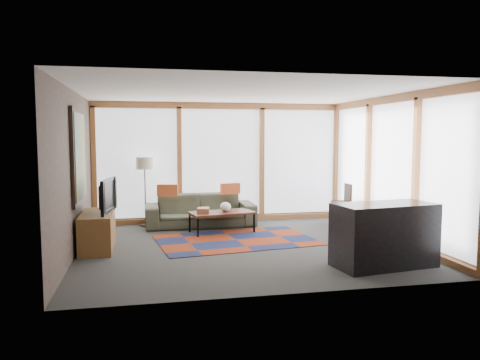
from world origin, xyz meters
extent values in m
plane|color=#292926|center=(0.00, 0.00, 0.00)|extent=(5.50, 5.50, 0.00)
cube|color=#3B2F29|center=(-2.75, 0.00, 1.30)|extent=(0.04, 5.00, 2.60)
cube|color=#3B2F29|center=(0.00, -2.50, 1.30)|extent=(5.50, 0.04, 2.60)
cube|color=silver|center=(0.00, 0.00, 2.60)|extent=(5.50, 5.00, 0.04)
cube|color=white|center=(0.00, 2.47, 1.30)|extent=(5.30, 0.02, 2.35)
cube|color=white|center=(2.72, 0.00, 1.30)|extent=(0.02, 4.80, 2.35)
cube|color=black|center=(-2.71, 0.30, 1.55)|extent=(0.05, 1.35, 1.55)
cube|color=gold|center=(-2.69, 0.30, 1.55)|extent=(0.02, 1.20, 1.40)
cube|color=maroon|center=(-0.06, 0.45, 0.01)|extent=(2.98, 2.13, 0.01)
imported|color=#323727|center=(-0.53, 1.95, 0.33)|extent=(2.26, 0.89, 0.66)
cube|color=#BA4E25|center=(-1.21, 1.90, 0.78)|extent=(0.44, 0.20, 0.23)
cube|color=#BA4E25|center=(0.11, 1.94, 0.77)|extent=(0.43, 0.20, 0.23)
cube|color=brown|center=(-0.57, 1.16, 0.46)|extent=(0.27, 0.32, 0.09)
ellipsoid|color=white|center=(-0.13, 1.19, 0.50)|extent=(0.23, 0.23, 0.19)
ellipsoid|color=black|center=(2.46, 0.10, 0.55)|extent=(0.20, 0.20, 0.09)
ellipsoid|color=black|center=(2.41, 0.39, 0.55)|extent=(0.19, 0.19, 0.08)
cube|color=black|center=(2.49, 1.32, 0.70)|extent=(0.05, 0.29, 0.38)
cube|color=brown|center=(-2.45, 0.27, 0.31)|extent=(0.51, 1.22, 0.61)
imported|color=black|center=(-2.35, 0.31, 0.89)|extent=(0.27, 0.99, 0.56)
cube|color=black|center=(1.71, -1.62, 0.46)|extent=(1.52, 0.87, 0.91)
camera|label=1|loc=(-1.67, -7.69, 1.88)|focal=35.00mm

